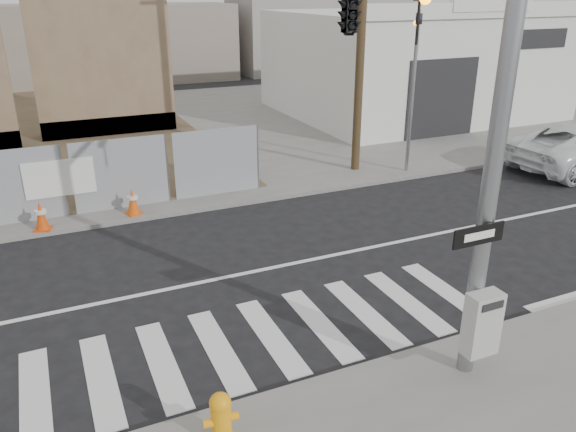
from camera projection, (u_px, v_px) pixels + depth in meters
name	position (u px, v px, depth m)	size (l,w,h in m)	color
ground	(227.00, 277.00, 12.39)	(100.00, 100.00, 0.00)	black
sidewalk_far	(124.00, 135.00, 24.20)	(50.00, 20.00, 0.12)	slate
signal_pole	(389.00, 58.00, 9.82)	(0.96, 5.87, 7.00)	gray
far_signal_pole	(414.00, 70.00, 18.02)	(0.16, 0.20, 5.60)	gray
concrete_wall_right	(102.00, 56.00, 22.83)	(5.50, 1.30, 8.00)	brown
auto_shop	(411.00, 62.00, 27.72)	(12.00, 10.20, 5.95)	silver
utility_pole_right	(362.00, 13.00, 17.56)	(1.60, 0.28, 10.00)	#463821
fire_hydrant	(221.00, 419.00, 7.58)	(0.51, 0.50, 0.81)	#F99C0D
traffic_cone_c	(41.00, 216.00, 14.40)	(0.49, 0.49, 0.77)	#D7440B
traffic_cone_d	(133.00, 201.00, 15.42)	(0.49, 0.49, 0.75)	#DB4E0B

